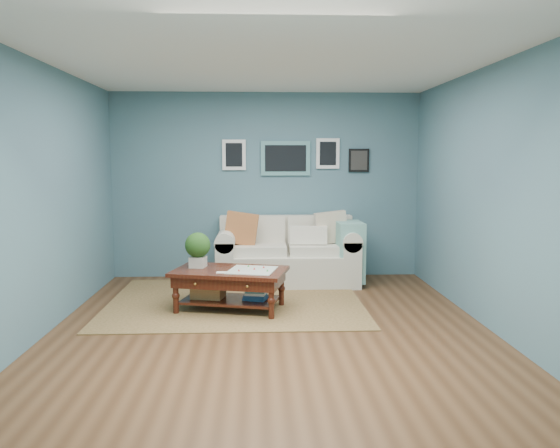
{
  "coord_description": "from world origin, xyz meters",
  "views": [
    {
      "loc": [
        -0.13,
        -5.53,
        1.75
      ],
      "look_at": [
        0.14,
        1.0,
        0.96
      ],
      "focal_mm": 35.0,
      "sensor_mm": 36.0,
      "label": 1
    }
  ],
  "objects": [
    {
      "name": "area_rug",
      "position": [
        -0.41,
        1.01,
        0.01
      ],
      "size": [
        3.05,
        2.44,
        0.01
      ],
      "primitive_type": "cube",
      "color": "brown",
      "rests_on": "ground"
    },
    {
      "name": "room_shell",
      "position": [
        0.01,
        0.06,
        1.36
      ],
      "size": [
        5.0,
        5.02,
        2.7
      ],
      "color": "brown",
      "rests_on": "ground"
    },
    {
      "name": "loveseat",
      "position": [
        0.37,
        2.03,
        0.42
      ],
      "size": [
        2.01,
        0.91,
        1.03
      ],
      "color": "beige",
      "rests_on": "ground"
    },
    {
      "name": "coffee_table",
      "position": [
        -0.52,
        0.68,
        0.39
      ],
      "size": [
        1.41,
        1.02,
        0.89
      ],
      "rotation": [
        0.0,
        0.0,
        -0.24
      ],
      "color": "black",
      "rests_on": "ground"
    }
  ]
}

